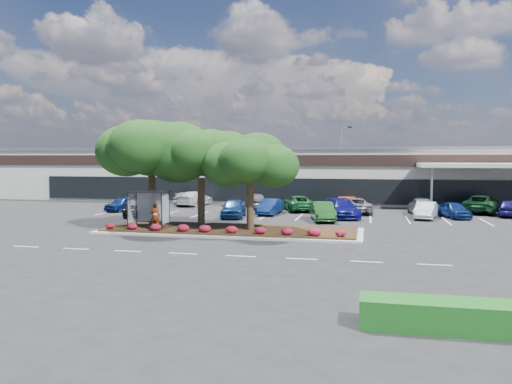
% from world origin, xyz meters
% --- Properties ---
extents(ground, '(160.00, 160.00, 0.00)m').
position_xyz_m(ground, '(0.00, 0.00, 0.00)').
color(ground, black).
rests_on(ground, ground).
extents(retail_store, '(80.40, 25.20, 6.25)m').
position_xyz_m(retail_store, '(0.06, 33.91, 3.15)').
color(retail_store, beige).
rests_on(retail_store, ground).
extents(landscape_island, '(18.00, 6.00, 0.26)m').
position_xyz_m(landscape_island, '(-2.00, 4.00, 0.12)').
color(landscape_island, '#9D9C98').
rests_on(landscape_island, ground).
extents(lane_markings, '(33.12, 20.06, 0.01)m').
position_xyz_m(lane_markings, '(-0.14, 10.42, 0.01)').
color(lane_markings, silver).
rests_on(lane_markings, ground).
extents(shrub_row, '(17.00, 0.80, 0.50)m').
position_xyz_m(shrub_row, '(-2.00, 1.90, 0.51)').
color(shrub_row, maroon).
rests_on(shrub_row, landscape_island).
extents(bus_shelter, '(2.75, 1.55, 2.59)m').
position_xyz_m(bus_shelter, '(-7.50, 2.95, 2.31)').
color(bus_shelter, black).
rests_on(bus_shelter, landscape_island).
extents(island_tree_west, '(7.20, 7.20, 7.89)m').
position_xyz_m(island_tree_west, '(-8.00, 4.50, 4.21)').
color(island_tree_west, '#0F3411').
rests_on(island_tree_west, landscape_island).
extents(island_tree_mid, '(6.60, 6.60, 7.32)m').
position_xyz_m(island_tree_mid, '(-4.50, 5.20, 3.92)').
color(island_tree_mid, '#0F3411').
rests_on(island_tree_mid, landscape_island).
extents(island_tree_east, '(5.80, 5.80, 6.50)m').
position_xyz_m(island_tree_east, '(-0.50, 3.70, 3.51)').
color(island_tree_east, '#0F3411').
rests_on(island_tree_east, landscape_island).
extents(hedge_south_east, '(6.00, 1.30, 0.90)m').
position_xyz_m(hedge_south_east, '(10.00, -13.50, 0.45)').
color(hedge_south_east, '#0F4B17').
rests_on(hedge_south_east, ground).
extents(conifer_north_west, '(4.40, 4.40, 10.00)m').
position_xyz_m(conifer_north_west, '(-30.00, 46.00, 5.00)').
color(conifer_north_west, '#0F3411').
rests_on(conifer_north_west, ground).
extents(person_waiting, '(0.72, 0.53, 1.82)m').
position_xyz_m(person_waiting, '(-6.78, 2.24, 1.17)').
color(person_waiting, '#594C47').
rests_on(person_waiting, landscape_island).
extents(light_pole, '(1.41, 0.77, 8.72)m').
position_xyz_m(light_pole, '(4.34, 27.96, 3.83)').
color(light_pole, '#9D9C98').
rests_on(light_pole, ground).
extents(survey_stake, '(0.07, 0.14, 0.96)m').
position_xyz_m(survey_stake, '(5.74, -1.00, 0.62)').
color(survey_stake, '#9F7B53').
rests_on(survey_stake, ground).
extents(car_0, '(2.52, 4.32, 1.38)m').
position_xyz_m(car_0, '(-15.69, 14.84, 0.69)').
color(car_0, navy).
rests_on(car_0, ground).
extents(car_1, '(3.96, 5.67, 1.52)m').
position_xyz_m(car_1, '(-12.61, 11.46, 0.76)').
color(car_1, black).
rests_on(car_1, ground).
extents(car_2, '(2.51, 4.85, 1.58)m').
position_xyz_m(car_2, '(-3.98, 12.18, 0.79)').
color(car_2, navy).
rests_on(car_2, ground).
extents(car_3, '(1.90, 4.37, 1.40)m').
position_xyz_m(car_3, '(-1.33, 14.99, 0.70)').
color(car_3, navy).
rests_on(car_3, ground).
extents(car_4, '(2.59, 4.91, 1.54)m').
position_xyz_m(car_4, '(3.71, 11.47, 0.77)').
color(car_4, '#194418').
rests_on(car_4, ground).
extents(car_5, '(3.51, 5.71, 1.55)m').
position_xyz_m(car_5, '(5.19, 14.00, 0.77)').
color(car_5, '#0C0C5D').
rests_on(car_5, ground).
extents(car_6, '(2.44, 4.49, 1.40)m').
position_xyz_m(car_6, '(12.01, 14.77, 0.70)').
color(car_6, '#B7BAC5').
rests_on(car_6, ground).
extents(car_7, '(2.73, 4.40, 1.40)m').
position_xyz_m(car_7, '(14.41, 15.82, 0.70)').
color(car_7, navy).
rests_on(car_7, ground).
extents(car_9, '(2.23, 4.48, 1.41)m').
position_xyz_m(car_9, '(-11.28, 21.22, 0.70)').
color(car_9, slate).
rests_on(car_9, ground).
extents(car_10, '(2.94, 5.49, 1.51)m').
position_xyz_m(car_10, '(-10.75, 21.47, 0.76)').
color(car_10, silver).
rests_on(car_10, ground).
extents(car_11, '(3.29, 5.02, 1.59)m').
position_xyz_m(car_11, '(-3.80, 20.05, 0.79)').
color(car_11, '#525359').
rests_on(car_11, ground).
extents(car_12, '(4.00, 5.82, 1.48)m').
position_xyz_m(car_12, '(0.73, 18.57, 0.74)').
color(car_12, '#165325').
rests_on(car_12, ground).
extents(car_13, '(1.70, 4.47, 1.45)m').
position_xyz_m(car_13, '(5.36, 18.80, 0.73)').
color(car_13, '#76320D').
rests_on(car_13, ground).
extents(car_14, '(3.43, 5.57, 1.44)m').
position_xyz_m(car_14, '(6.13, 17.65, 0.72)').
color(car_14, slate).
rests_on(car_14, ground).
extents(car_15, '(2.22, 4.87, 1.62)m').
position_xyz_m(car_15, '(11.94, 17.52, 0.81)').
color(car_15, slate).
rests_on(car_15, ground).
extents(car_16, '(4.39, 6.52, 1.66)m').
position_xyz_m(car_16, '(17.50, 20.58, 0.83)').
color(car_16, '#164522').
rests_on(car_16, ground).
extents(car_17, '(2.71, 4.73, 1.52)m').
position_xyz_m(car_17, '(19.31, 18.07, 0.76)').
color(car_17, navy).
rests_on(car_17, ground).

